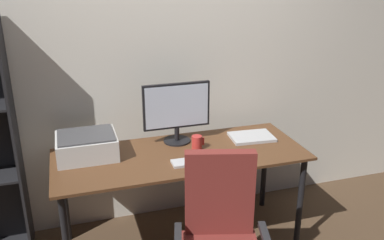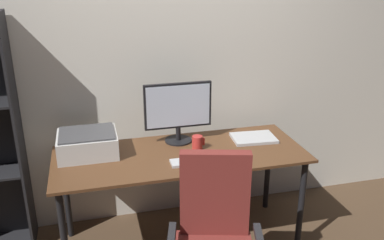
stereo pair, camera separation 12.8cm
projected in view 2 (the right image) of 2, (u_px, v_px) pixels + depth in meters
back_wall at (165, 59)px, 3.18m from camera, size 6.40×0.10×2.60m
desk at (181, 163)px, 2.94m from camera, size 1.75×0.70×0.74m
monitor at (178, 109)px, 3.01m from camera, size 0.50×0.20×0.45m
keyboard at (192, 161)px, 2.77m from camera, size 0.29×0.11×0.02m
mouse at (222, 157)px, 2.82m from camera, size 0.08×0.11×0.03m
coffee_mug at (197, 143)px, 2.95m from camera, size 0.09×0.08×0.10m
laptop at (254, 138)px, 3.13m from camera, size 0.34×0.25×0.02m
printer at (88, 143)px, 2.87m from camera, size 0.40×0.34×0.16m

